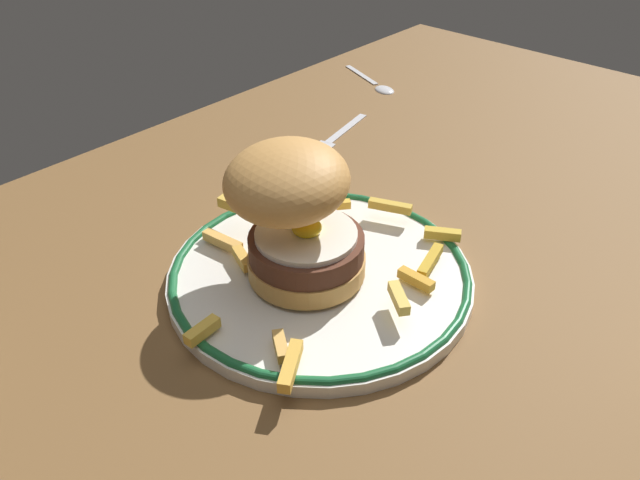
# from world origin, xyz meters

# --- Properties ---
(ground_plane) EXTENTS (1.33, 0.86, 0.04)m
(ground_plane) POSITION_xyz_m (0.00, 0.00, -0.02)
(ground_plane) COLOR brown
(dinner_plate) EXTENTS (0.27, 0.27, 0.02)m
(dinner_plate) POSITION_xyz_m (-0.05, 0.05, 0.01)
(dinner_plate) COLOR white
(dinner_plate) RESTS_ON ground_plane
(burger) EXTENTS (0.14, 0.14, 0.12)m
(burger) POSITION_xyz_m (-0.07, 0.06, 0.08)
(burger) COLOR #CC9147
(burger) RESTS_ON dinner_plate
(fries_pile) EXTENTS (0.27, 0.23, 0.03)m
(fries_pile) POSITION_xyz_m (-0.05, 0.05, 0.02)
(fries_pile) COLOR #E2A84E
(fries_pile) RESTS_ON dinner_plate
(fork) EXTENTS (0.14, 0.04, 0.00)m
(fork) POSITION_xyz_m (0.18, 0.23, 0.00)
(fork) COLOR silver
(fork) RESTS_ON ground_plane
(spoon) EXTENTS (0.06, 0.13, 0.01)m
(spoon) POSITION_xyz_m (0.35, 0.29, 0.00)
(spoon) COLOR silver
(spoon) RESTS_ON ground_plane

